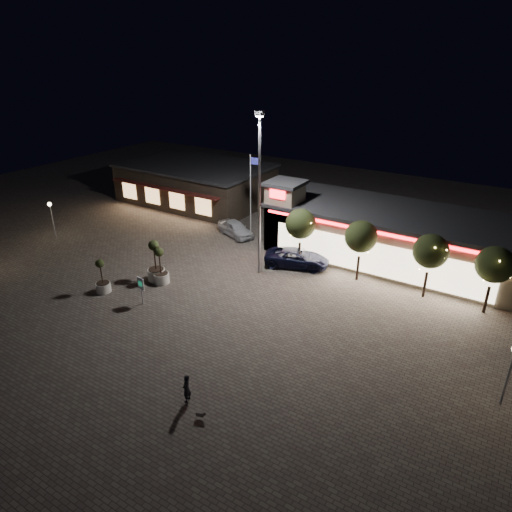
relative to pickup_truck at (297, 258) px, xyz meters
The scene contains 19 objects.
ground 11.40m from the pickup_truck, 110.35° to the right, with size 90.00×90.00×0.00m, color #60584E.
retail_building 7.72m from the pickup_truck, 42.87° to the left, with size 20.40×8.40×6.10m.
restaurant_building 20.28m from the pickup_truck, 152.59° to the left, with size 16.40×11.00×4.30m.
floodlight_pole 7.11m from the pickup_truck, 126.28° to the right, with size 0.60×0.40×12.38m.
flagpole 7.48m from the pickup_truck, 158.27° to the left, with size 0.95×0.10×8.00m.
lamp_post_west 23.01m from the pickup_truck, 163.12° to the right, with size 0.36×0.36×3.48m.
lamp_post_east 18.32m from the pickup_truck, 28.37° to the right, with size 0.36×0.36×3.48m.
string_tree_a 2.86m from the pickup_truck, 82.49° to the left, with size 2.42×2.42×4.79m.
string_tree_b 5.80m from the pickup_truck, ahead, with size 2.42×2.42×4.79m.
string_tree_c 10.44m from the pickup_truck, ahead, with size 2.42×2.42×4.79m.
string_tree_d 14.33m from the pickup_truck, ahead, with size 2.42×2.42×4.79m.
pickup_truck is the anchor object (origin of this frame).
white_sedan 8.42m from the pickup_truck, 160.83° to the left, with size 1.73×4.29×1.46m, color silver.
pedestrian 17.08m from the pickup_truck, 81.31° to the right, with size 0.57×0.37×1.56m, color black.
dog 17.90m from the pickup_truck, 77.24° to the right, with size 0.52×0.30×0.28m.
planter_left 11.23m from the pickup_truck, 135.15° to the right, with size 1.33×1.33×3.28m.
planter_mid 15.10m from the pickup_truck, 131.11° to the right, with size 1.06×1.06×2.60m.
planter_right 10.90m from the pickup_truck, 132.15° to the right, with size 1.18×1.18×2.91m.
valet_sign 12.78m from the pickup_truck, 119.33° to the right, with size 0.68×0.16×2.05m.
Camera 1 is at (19.02, -19.56, 16.31)m, focal length 32.00 mm.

